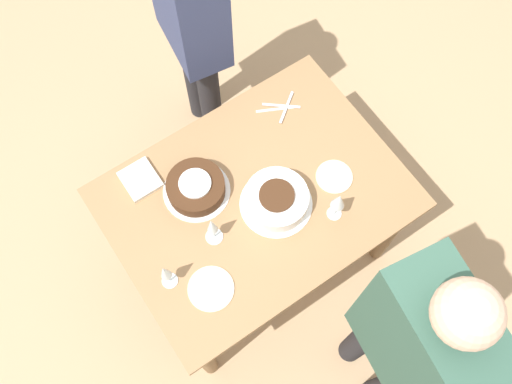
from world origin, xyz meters
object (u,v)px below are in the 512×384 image
at_px(person_watching, 410,344).
at_px(wine_glass_far, 212,227).
at_px(cake_center_white, 276,200).
at_px(wine_glass_near, 165,273).
at_px(wine_glass_extra, 338,202).
at_px(cake_front_chocolate, 196,188).
at_px(person_cutting, 191,15).

bearing_deg(person_watching, wine_glass_far, 30.86).
height_order(cake_center_white, wine_glass_near, wine_glass_near).
xyz_separation_m(cake_center_white, wine_glass_extra, (-0.17, 0.17, 0.09)).
distance_m(cake_center_white, wine_glass_near, 0.53).
bearing_deg(wine_glass_near, wine_glass_far, -167.19).
height_order(cake_front_chocolate, person_watching, person_watching).
bearing_deg(wine_glass_near, wine_glass_extra, 168.89).
bearing_deg(cake_center_white, wine_glass_extra, 135.57).
height_order(cake_center_white, cake_front_chocolate, cake_center_white).
bearing_deg(person_cutting, wine_glass_near, -28.75).
bearing_deg(wine_glass_far, cake_center_white, 175.34).
bearing_deg(person_watching, cake_center_white, 10.50).
bearing_deg(wine_glass_extra, person_cutting, -88.76).
distance_m(cake_front_chocolate, wine_glass_near, 0.40).
bearing_deg(wine_glass_extra, wine_glass_far, -22.71).
height_order(cake_front_chocolate, wine_glass_near, wine_glass_near).
xyz_separation_m(cake_center_white, wine_glass_near, (0.53, 0.03, 0.08)).
relative_size(wine_glass_far, person_watching, 0.12).
bearing_deg(cake_front_chocolate, cake_center_white, 135.90).
bearing_deg(cake_center_white, wine_glass_far, -4.66).
relative_size(cake_front_chocolate, person_cutting, 0.18).
height_order(wine_glass_far, wine_glass_extra, wine_glass_far).
relative_size(cake_front_chocolate, wine_glass_extra, 1.44).
height_order(wine_glass_near, person_cutting, person_cutting).
bearing_deg(person_watching, wine_glass_extra, -5.96).
bearing_deg(person_watching, cake_front_chocolate, 23.81).
bearing_deg(person_cutting, cake_front_chocolate, -23.22).
distance_m(wine_glass_extra, person_watching, 0.59).
xyz_separation_m(wine_glass_far, wine_glass_extra, (-0.46, 0.19, 0.01)).
height_order(wine_glass_far, person_watching, person_watching).
xyz_separation_m(wine_glass_extra, person_watching, (0.15, 0.57, 0.09)).
bearing_deg(wine_glass_extra, cake_front_chocolate, -44.24).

